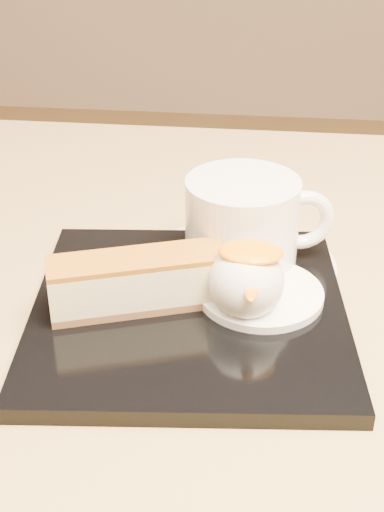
# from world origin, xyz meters

# --- Properties ---
(table) EXTENTS (0.80, 0.80, 0.72)m
(table) POSITION_xyz_m (0.00, 0.00, 0.56)
(table) COLOR black
(table) RESTS_ON ground
(dessert_plate) EXTENTS (0.24, 0.24, 0.01)m
(dessert_plate) POSITION_xyz_m (0.05, 0.02, 0.73)
(dessert_plate) COLOR black
(dessert_plate) RESTS_ON table
(cheesecake) EXTENTS (0.13, 0.07, 0.04)m
(cheesecake) POSITION_xyz_m (0.01, 0.01, 0.75)
(cheesecake) COLOR brown
(cheesecake) RESTS_ON dessert_plate
(cream_smear) EXTENTS (0.09, 0.09, 0.01)m
(cream_smear) POSITION_xyz_m (0.10, 0.03, 0.73)
(cream_smear) COLOR white
(cream_smear) RESTS_ON dessert_plate
(ice_cream_scoop) EXTENTS (0.05, 0.05, 0.05)m
(ice_cream_scoop) POSITION_xyz_m (0.09, 0.01, 0.76)
(ice_cream_scoop) COLOR white
(ice_cream_scoop) RESTS_ON cream_smear
(mango_sauce) EXTENTS (0.04, 0.03, 0.01)m
(mango_sauce) POSITION_xyz_m (0.09, 0.01, 0.78)
(mango_sauce) COLOR orange
(mango_sauce) RESTS_ON ice_cream_scoop
(mint_sprig) EXTENTS (0.03, 0.02, 0.00)m
(mint_sprig) POSITION_xyz_m (0.07, 0.06, 0.74)
(mint_sprig) COLOR #35862B
(mint_sprig) RESTS_ON cream_smear
(saucer) EXTENTS (0.15, 0.15, 0.01)m
(saucer) POSITION_xyz_m (0.08, 0.08, 0.72)
(saucer) COLOR white
(saucer) RESTS_ON table
(coffee_cup) EXTENTS (0.11, 0.09, 0.07)m
(coffee_cup) POSITION_xyz_m (0.08, 0.08, 0.77)
(coffee_cup) COLOR white
(coffee_cup) RESTS_ON saucer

